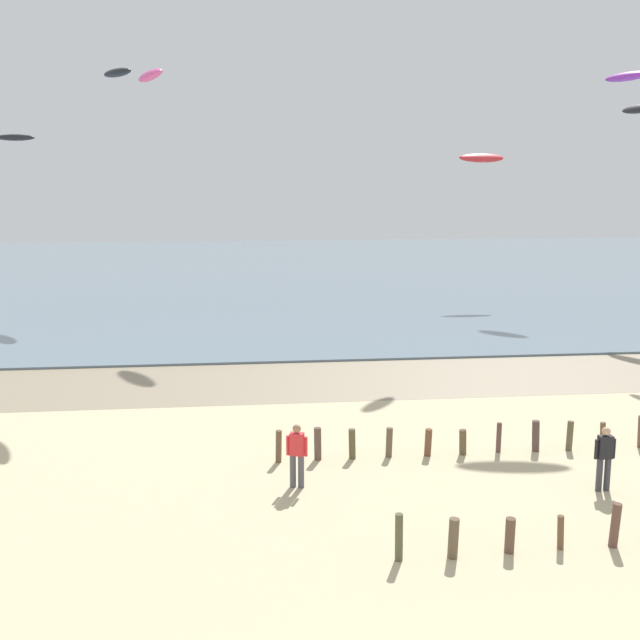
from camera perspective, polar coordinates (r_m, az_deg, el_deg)
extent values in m
cube|color=gray|center=(30.93, -1.24, -4.53)|extent=(120.00, 6.29, 0.01)
cube|color=slate|center=(68.44, -4.15, 3.65)|extent=(160.00, 70.00, 0.10)
cylinder|color=brown|center=(16.86, 5.88, -15.75)|extent=(0.18, 0.17, 1.04)
cylinder|color=brown|center=(17.15, 9.87, -15.67)|extent=(0.24, 0.22, 0.89)
cylinder|color=brown|center=(17.62, 13.92, -15.26)|extent=(0.21, 0.24, 0.80)
cylinder|color=brown|center=(18.07, 17.43, -14.81)|extent=(0.18, 0.15, 0.78)
cylinder|color=brown|center=(18.51, 21.07, -14.03)|extent=(0.24, 0.21, 1.01)
cylinder|color=brown|center=(22.15, -3.09, -9.35)|extent=(0.19, 0.20, 0.95)
cylinder|color=brown|center=(22.31, -0.17, -9.17)|extent=(0.22, 0.21, 0.96)
cylinder|color=brown|center=(22.42, 2.40, -9.17)|extent=(0.22, 0.20, 0.89)
cylinder|color=brown|center=(22.65, 5.16, -9.03)|extent=(0.21, 0.21, 0.87)
cylinder|color=brown|center=(22.84, 8.03, -8.99)|extent=(0.22, 0.23, 0.82)
cylinder|color=brown|center=(23.12, 10.55, -8.90)|extent=(0.24, 0.24, 0.77)
cylinder|color=brown|center=(23.51, 13.13, -8.50)|extent=(0.15, 0.15, 0.90)
cylinder|color=brown|center=(23.87, 15.72, -8.28)|extent=(0.24, 0.23, 0.94)
cylinder|color=brown|center=(24.25, 18.05, -8.17)|extent=(0.23, 0.23, 0.90)
cylinder|color=brown|center=(24.79, 20.26, -8.02)|extent=(0.20, 0.17, 0.80)
cylinder|color=brown|center=(25.22, 22.69, -7.65)|extent=(0.18, 0.18, 0.98)
cylinder|color=#383842|center=(21.46, 20.02, -10.72)|extent=(0.16, 0.16, 0.88)
cylinder|color=#383842|center=(21.56, 20.55, -10.66)|extent=(0.16, 0.16, 0.88)
cube|color=black|center=(21.26, 20.41, -8.83)|extent=(0.37, 0.23, 0.60)
sphere|color=tan|center=(21.14, 20.48, -7.75)|extent=(0.22, 0.22, 0.22)
cylinder|color=black|center=(21.17, 19.82, -9.02)|extent=(0.09, 0.09, 0.52)
cylinder|color=black|center=(21.39, 20.98, -8.89)|extent=(0.09, 0.09, 0.52)
cylinder|color=#4C4C56|center=(20.41, -1.41, -11.17)|extent=(0.16, 0.16, 0.88)
cylinder|color=#4C4C56|center=(20.46, -2.03, -11.13)|extent=(0.16, 0.16, 0.88)
cube|color=red|center=(20.18, -1.73, -9.19)|extent=(0.41, 0.32, 0.60)
sphere|color=#9E7051|center=(20.04, -1.74, -8.06)|extent=(0.22, 0.22, 0.22)
cylinder|color=red|center=(20.15, -1.06, -9.37)|extent=(0.09, 0.09, 0.52)
cylinder|color=red|center=(20.25, -2.40, -9.28)|extent=(0.09, 0.09, 0.52)
ellipsoid|color=red|center=(53.35, 11.89, 11.70)|extent=(3.10, 1.17, 0.87)
ellipsoid|color=black|center=(43.84, -21.69, 12.48)|extent=(2.08, 0.88, 0.39)
ellipsoid|color=#E54C99|center=(32.72, -12.48, 17.31)|extent=(1.68, 2.49, 0.68)
ellipsoid|color=black|center=(51.84, -14.81, 17.33)|extent=(2.63, 3.16, 0.58)
ellipsoid|color=purple|center=(48.28, 21.89, 16.43)|extent=(2.14, 3.26, 0.67)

